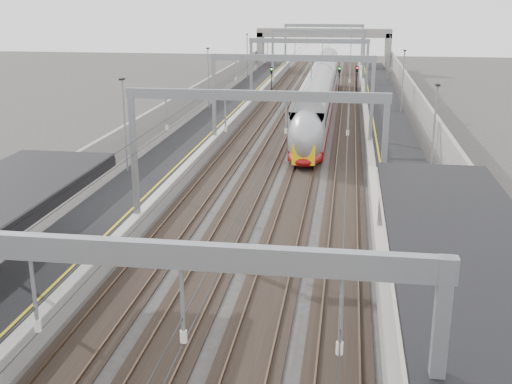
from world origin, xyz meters
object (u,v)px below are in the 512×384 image
(train, at_px, (319,97))
(bench, at_px, (433,289))
(overbridge, at_px, (324,38))
(signal_green, at_px, (272,76))

(train, height_order, bench, train)
(overbridge, height_order, bench, overbridge)
(bench, height_order, signal_green, signal_green)
(overbridge, xyz_separation_m, train, (1.50, -42.75, -3.27))
(bench, bearing_deg, train, 98.31)
(train, relative_size, signal_green, 13.73)
(overbridge, xyz_separation_m, signal_green, (-5.20, -28.18, -2.89))
(overbridge, bearing_deg, bench, -84.79)
(overbridge, distance_m, bench, 86.83)
(overbridge, bearing_deg, train, -87.99)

